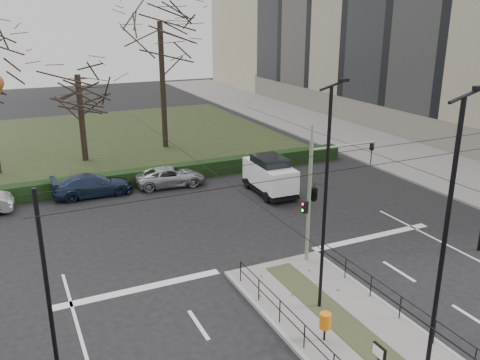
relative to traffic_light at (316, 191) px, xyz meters
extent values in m
plane|color=black|center=(-1.82, -4.50, -3.38)|extent=(140.00, 140.00, 0.00)
cube|color=slate|center=(-1.82, -7.00, -3.31)|extent=(4.40, 15.00, 0.14)
cube|color=slate|center=(16.18, 17.50, -3.31)|extent=(8.00, 90.00, 0.14)
cube|color=#243118|center=(-7.82, 27.50, -3.33)|extent=(38.00, 26.00, 0.10)
cube|color=black|center=(-7.82, 14.10, -2.88)|extent=(38.00, 1.00, 1.00)
cube|color=tan|center=(26.18, 19.50, 5.62)|extent=(12.00, 52.00, 18.00)
cube|color=black|center=(20.13, 19.50, 6.52)|extent=(0.10, 50.96, 14.76)
cylinder|color=black|center=(-3.87, -0.50, -2.79)|extent=(0.04, 0.04, 0.90)
cylinder|color=black|center=(0.23, -0.50, -2.79)|extent=(0.04, 0.04, 0.90)
cylinder|color=black|center=(-3.87, -7.10, -2.34)|extent=(0.04, 13.20, 0.04)
cylinder|color=black|center=(0.23, -7.10, -2.34)|extent=(0.04, 13.20, 0.04)
cylinder|color=black|center=(-11.42, -2.50, -0.38)|extent=(0.14, 0.14, 6.00)
cylinder|color=black|center=(-1.82, -3.50, 2.12)|extent=(20.00, 0.02, 0.02)
cylinder|color=black|center=(-1.82, -1.50, 2.12)|extent=(20.00, 0.02, 0.02)
cylinder|color=black|center=(-5.32, -6.50, 1.92)|extent=(0.02, 34.00, 0.02)
cylinder|color=black|center=(1.68, -6.50, 1.92)|extent=(0.02, 34.00, 0.02)
cylinder|color=gray|center=(-0.32, 0.00, -0.46)|extent=(0.17, 0.17, 5.57)
cylinder|color=gray|center=(1.39, 0.00, 1.90)|extent=(3.43, 0.11, 0.11)
imported|color=black|center=(2.89, 0.00, 1.36)|extent=(0.20, 0.23, 0.96)
imported|color=black|center=(-0.09, 0.00, -0.03)|extent=(1.02, 2.17, 0.86)
cube|color=black|center=(-0.52, 0.00, -0.67)|extent=(0.24, 0.17, 0.54)
sphere|color=#FF0C0C|center=(-0.62, 0.00, -0.51)|extent=(0.12, 0.12, 0.12)
sphere|color=#0CE533|center=(-0.62, 0.00, -0.80)|extent=(0.12, 0.12, 0.12)
cylinder|color=black|center=(-3.00, -5.36, -2.99)|extent=(0.08, 0.08, 0.50)
cylinder|color=orange|center=(-3.00, -5.36, -2.49)|extent=(0.40, 0.40, 0.55)
cube|color=black|center=(-3.32, -8.39, -1.56)|extent=(0.09, 0.49, 0.37)
cube|color=beige|center=(-3.38, -8.39, -1.56)|extent=(0.02, 0.43, 0.31)
cylinder|color=black|center=(-1.87, -8.80, 1.14)|extent=(0.13, 0.13, 8.76)
cube|color=black|center=(-1.37, -8.80, 5.69)|extent=(0.38, 0.15, 0.11)
cylinder|color=black|center=(-1.98, -3.53, 0.94)|extent=(0.13, 0.13, 8.37)
cube|color=black|center=(-1.51, -3.53, 5.28)|extent=(0.37, 0.15, 0.10)
imported|color=#1E2B46|center=(-7.53, 13.20, -2.68)|extent=(4.84, 2.04, 1.39)
imported|color=#A4A6AB|center=(-2.59, 12.98, -2.76)|extent=(4.67, 2.50, 1.25)
cube|color=white|center=(2.59, 8.91, -2.18)|extent=(1.95, 4.36, 1.39)
cube|color=black|center=(2.59, 8.91, -1.34)|extent=(1.74, 2.42, 0.65)
cube|color=black|center=(2.59, 8.91, -3.08)|extent=(1.98, 4.45, 0.18)
cylinder|color=black|center=(3.45, 7.46, -3.05)|extent=(0.24, 0.67, 0.66)
cylinder|color=black|center=(1.64, 7.52, -3.05)|extent=(0.24, 0.67, 0.66)
cylinder|color=black|center=(3.54, 10.30, -3.05)|extent=(0.24, 0.67, 0.66)
cylinder|color=black|center=(1.73, 10.36, -3.05)|extent=(0.24, 0.67, 0.66)
cylinder|color=black|center=(0.08, 22.64, 1.76)|extent=(0.44, 0.44, 10.09)
cylinder|color=black|center=(-6.70, 21.24, -0.06)|extent=(0.44, 0.44, 6.45)
camera|label=1|loc=(-11.93, -17.52, 7.43)|focal=38.00mm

